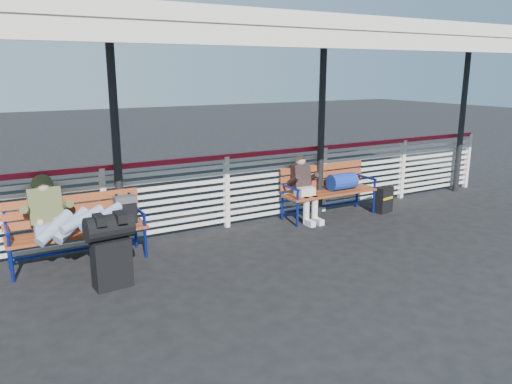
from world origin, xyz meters
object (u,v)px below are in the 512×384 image
bench_left (88,220)px  companion_person (304,187)px  suitcase_side (384,200)px  traveler_man (69,219)px  luggage_stack (111,248)px  bench_right (333,184)px

bench_left → companion_person: (3.65, 0.09, 0.02)m
suitcase_side → traveler_man: bearing=169.5°
luggage_stack → suitcase_side: luggage_stack is taller
traveler_man → suitcase_side: size_ratio=3.45×
traveler_man → suitcase_side: traveler_man is taller
luggage_stack → suitcase_side: bearing=4.3°
companion_person → suitcase_side: bearing=-10.3°
bench_left → bench_right: same height
traveler_man → suitcase_side: 5.58m
bench_left → suitcase_side: (5.25, -0.20, -0.34)m
luggage_stack → bench_left: bench_left is taller
luggage_stack → bench_right: 4.41m
bench_left → bench_right: (4.31, 0.11, 0.00)m
bench_left → traveler_man: traveler_man is taller
bench_left → traveler_man: size_ratio=1.10×
bench_left → companion_person: 3.66m
companion_person → suitcase_side: 1.67m
bench_left → luggage_stack: bearing=-87.3°
bench_left → bench_right: 4.31m
luggage_stack → bench_left: (-0.05, 1.04, 0.08)m
luggage_stack → bench_left: size_ratio=0.51×
luggage_stack → bench_right: size_ratio=0.51×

